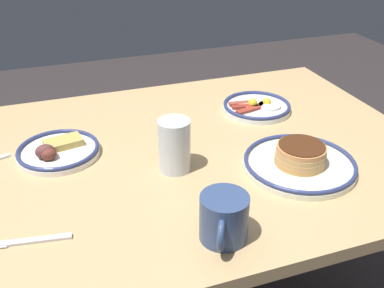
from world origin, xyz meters
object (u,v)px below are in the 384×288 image
Objects in this scene: plate_center_pancakes at (57,151)px; butter_knife at (16,243)px; drinking_glass at (174,148)px; plate_far_companion at (300,161)px; plate_near_main at (256,107)px; coffee_mug at (224,218)px.

plate_center_pancakes reaches higher than butter_knife.
drinking_glass is at bearing -157.15° from butter_knife.
plate_far_companion is at bearing -175.07° from butter_knife.
plate_near_main is at bearing -172.59° from plate_center_pancakes.
plate_near_main is 0.99× the size of butter_knife.
drinking_glass is (0.34, 0.23, 0.05)m from plate_near_main.
coffee_mug is (-0.28, 0.42, 0.03)m from plate_center_pancakes.
plate_far_companion is at bearing 161.11° from drinking_glass.
plate_far_companion is at bearing 81.48° from plate_near_main.
plate_far_companion is 0.32m from coffee_mug.
coffee_mug is (0.27, 0.17, 0.03)m from plate_far_companion.
coffee_mug reaches higher than plate_near_main.
plate_center_pancakes is 0.31m from drinking_glass.
coffee_mug is 0.57× the size of butter_knife.
butter_knife is (0.36, 0.15, -0.06)m from drinking_glass.
drinking_glass is (0.01, -0.27, 0.01)m from coffee_mug.
plate_center_pancakes is at bearing -24.83° from plate_far_companion.
coffee_mug is 0.27m from drinking_glass.
plate_center_pancakes reaches higher than plate_near_main.
coffee_mug reaches higher than plate_far_companion.
butter_knife is at bearing 71.69° from plate_center_pancakes.
butter_knife is at bearing 22.85° from drinking_glass.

